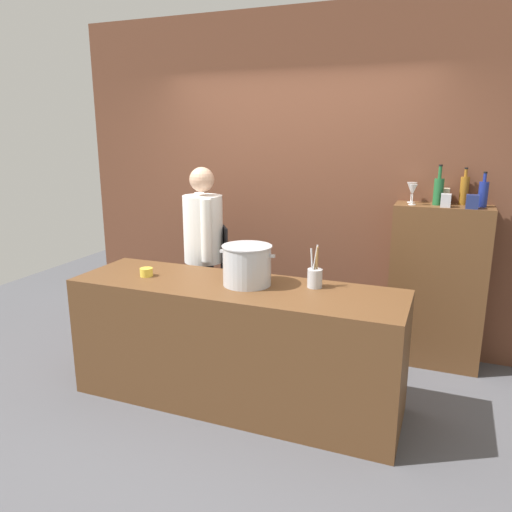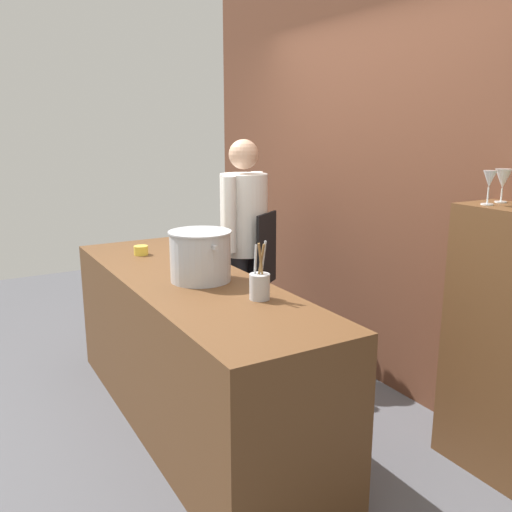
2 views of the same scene
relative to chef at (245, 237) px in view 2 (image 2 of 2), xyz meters
The scene contains 9 objects.
ground_plane 1.34m from the chef, 49.06° to the right, with size 8.00×8.00×0.00m, color #4C4C51.
brick_back_panel 1.07m from the chef, 49.07° to the left, with size 4.40×0.10×3.00m, color brown.
prep_counter 1.06m from the chef, 49.06° to the right, with size 2.38×0.70×0.90m, color brown.
chef is the anchor object (origin of this frame).
stockpot_large 0.95m from the chef, 43.92° to the right, with size 0.41×0.35×0.28m.
utensil_crock 1.27m from the chef, 25.42° to the right, with size 0.10×0.10×0.30m.
butter_jar 0.75m from the chef, 97.32° to the right, with size 0.10×0.10×0.06m, color yellow.
wine_glass_short 1.81m from the chef, 14.26° to the left, with size 0.06×0.06×0.17m.
wine_glass_wide 1.83m from the chef, 18.61° to the left, with size 0.08×0.08×0.17m.
Camera 2 is at (2.79, -1.17, 1.74)m, focal length 38.25 mm.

